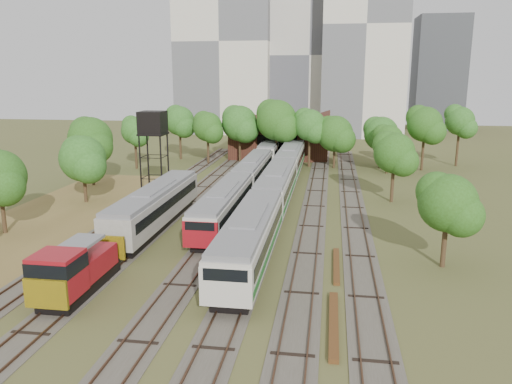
% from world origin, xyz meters
% --- Properties ---
extents(ground, '(240.00, 240.00, 0.00)m').
position_xyz_m(ground, '(0.00, 0.00, 0.00)').
color(ground, '#475123').
rests_on(ground, ground).
extents(dry_grass_patch, '(14.00, 60.00, 0.04)m').
position_xyz_m(dry_grass_patch, '(-18.00, 8.00, 0.02)').
color(dry_grass_patch, brown).
rests_on(dry_grass_patch, ground).
extents(tracks, '(24.60, 80.00, 0.19)m').
position_xyz_m(tracks, '(-0.67, 25.00, 0.04)').
color(tracks, '#4C473D').
rests_on(tracks, ground).
extents(railcar_red_set, '(2.74, 34.57, 3.38)m').
position_xyz_m(railcar_red_set, '(-2.00, 25.74, 1.79)').
color(railcar_red_set, black).
rests_on(railcar_red_set, ground).
extents(railcar_green_set, '(3.04, 52.07, 3.76)m').
position_xyz_m(railcar_green_set, '(2.00, 24.94, 1.99)').
color(railcar_green_set, black).
rests_on(railcar_green_set, ground).
extents(railcar_rear, '(2.72, 16.08, 3.35)m').
position_xyz_m(railcar_rear, '(-2.00, 53.56, 1.77)').
color(railcar_rear, black).
rests_on(railcar_rear, ground).
extents(shunter_locomotive, '(2.64, 8.10, 3.45)m').
position_xyz_m(shunter_locomotive, '(-8.00, 0.72, 1.65)').
color(shunter_locomotive, black).
rests_on(shunter_locomotive, ground).
extents(old_grey_coach, '(2.93, 18.00, 3.62)m').
position_xyz_m(old_grey_coach, '(-8.00, 15.58, 1.97)').
color(old_grey_coach, black).
rests_on(old_grey_coach, ground).
extents(water_tower, '(2.79, 2.79, 9.67)m').
position_xyz_m(water_tower, '(-11.96, 26.54, 8.15)').
color(water_tower, black).
rests_on(water_tower, ground).
extents(rail_pile_near, '(0.51, 7.70, 0.26)m').
position_xyz_m(rail_pile_near, '(8.00, -0.69, 0.13)').
color(rail_pile_near, brown).
rests_on(rail_pile_near, ground).
extents(rail_pile_far, '(0.43, 6.82, 0.22)m').
position_xyz_m(rail_pile_far, '(8.20, 8.14, 0.11)').
color(rail_pile_far, brown).
rests_on(rail_pile_far, ground).
extents(maintenance_shed, '(16.45, 11.55, 7.58)m').
position_xyz_m(maintenance_shed, '(-1.00, 57.98, 2.91)').
color(maintenance_shed, '#3D1C16').
rests_on(maintenance_shed, ground).
extents(tree_band_left, '(8.36, 57.64, 8.55)m').
position_xyz_m(tree_band_left, '(-20.70, 15.97, 5.31)').
color(tree_band_left, '#382616').
rests_on(tree_band_left, ground).
extents(tree_band_far, '(48.02, 9.32, 9.94)m').
position_xyz_m(tree_band_far, '(3.31, 49.93, 6.13)').
color(tree_band_far, '#382616').
rests_on(tree_band_far, ground).
extents(tree_band_right, '(5.76, 39.85, 7.59)m').
position_xyz_m(tree_band_right, '(15.09, 27.82, 4.96)').
color(tree_band_right, '#382616').
rests_on(tree_band_right, ground).
extents(tower_left, '(22.00, 16.00, 42.00)m').
position_xyz_m(tower_left, '(-18.00, 95.00, 21.00)').
color(tower_left, beige).
rests_on(tower_left, ground).
extents(tower_centre, '(20.00, 18.00, 36.00)m').
position_xyz_m(tower_centre, '(2.00, 100.00, 18.00)').
color(tower_centre, beige).
rests_on(tower_centre, ground).
extents(tower_right, '(18.00, 16.00, 48.00)m').
position_xyz_m(tower_right, '(14.00, 92.00, 24.00)').
color(tower_right, beige).
rests_on(tower_right, ground).
extents(tower_far_right, '(12.00, 12.00, 28.00)m').
position_xyz_m(tower_far_right, '(34.00, 110.00, 14.00)').
color(tower_far_right, '#3B3D42').
rests_on(tower_far_right, ground).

